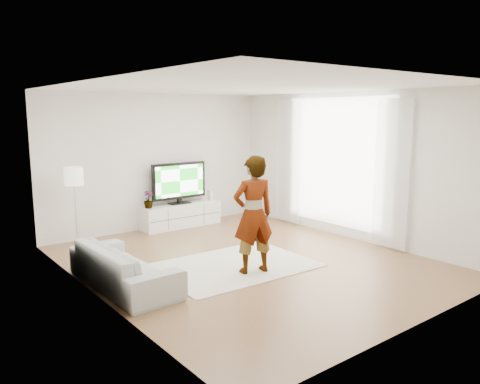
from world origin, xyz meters
TOP-DOWN VIEW (x-y plane):
  - floor at (0.00, 0.00)m, footprint 6.00×6.00m
  - ceiling at (0.00, 0.00)m, footprint 6.00×6.00m
  - wall_left at (-2.50, 0.00)m, footprint 0.02×6.00m
  - wall_right at (2.50, 0.00)m, footprint 0.02×6.00m
  - wall_back at (0.00, 3.00)m, footprint 5.00×0.02m
  - wall_front at (0.00, -3.00)m, footprint 5.00×0.02m
  - window at (2.48, 0.30)m, footprint 0.01×2.60m
  - curtain_near at (2.40, -1.00)m, footprint 0.04×0.70m
  - curtain_far at (2.40, 1.60)m, footprint 0.04×0.70m
  - media_console at (0.38, 2.76)m, footprint 1.75×0.50m
  - television at (0.38, 2.79)m, footprint 1.26×0.25m
  - game_console at (1.14, 2.76)m, footprint 0.05×0.15m
  - potted_plant at (-0.37, 2.77)m, footprint 0.20×0.20m
  - rug at (-0.31, -0.04)m, footprint 2.49×1.84m
  - player at (-0.28, -0.46)m, footprint 0.73×0.57m
  - sofa at (-2.06, 0.22)m, footprint 0.85×2.06m
  - floor_lamp at (-1.93, 2.50)m, footprint 0.32×0.32m

SIDE VIEW (x-z plane):
  - floor at x=0.00m, z-range 0.00..0.00m
  - rug at x=-0.31m, z-range 0.00..0.01m
  - media_console at x=0.38m, z-range 0.00..0.49m
  - sofa at x=-2.06m, z-range 0.00..0.59m
  - game_console at x=1.14m, z-range 0.49..0.69m
  - potted_plant at x=-0.37m, z-range 0.49..0.84m
  - player at x=-0.28m, z-range 0.01..1.79m
  - television at x=0.38m, z-range 0.53..1.41m
  - floor_lamp at x=-1.93m, z-range 0.51..1.97m
  - curtain_near at x=2.40m, z-range 0.05..2.65m
  - curtain_far at x=2.40m, z-range 0.05..2.65m
  - wall_left at x=-2.50m, z-range 0.00..2.80m
  - wall_right at x=2.50m, z-range 0.00..2.80m
  - wall_back at x=0.00m, z-range 0.00..2.80m
  - wall_front at x=0.00m, z-range 0.00..2.80m
  - window at x=2.48m, z-range 0.20..2.70m
  - ceiling at x=0.00m, z-range 2.80..2.80m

